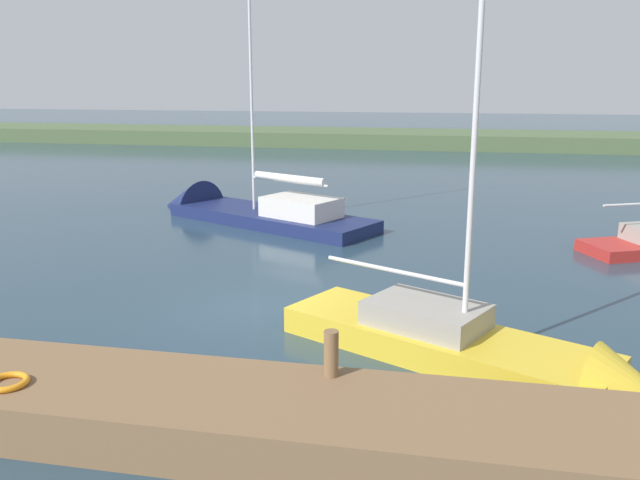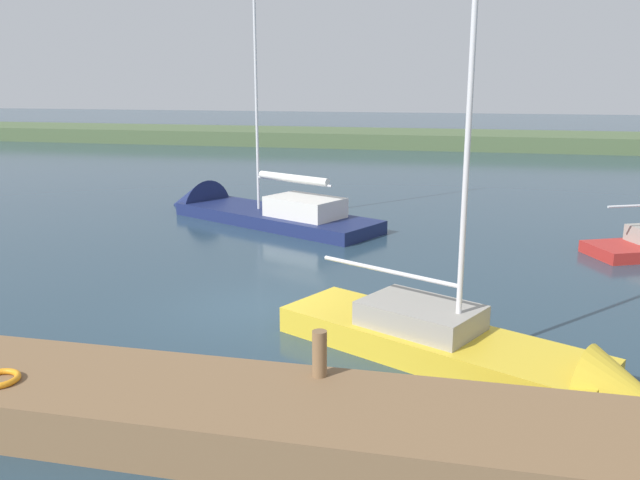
{
  "view_description": "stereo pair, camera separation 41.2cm",
  "coord_description": "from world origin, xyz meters",
  "px_view_note": "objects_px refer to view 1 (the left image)",
  "views": [
    {
      "loc": [
        -4.43,
        14.41,
        5.44
      ],
      "look_at": [
        -0.91,
        -3.08,
        1.08
      ],
      "focal_mm": 36.83,
      "sensor_mm": 36.0,
      "label": 1
    },
    {
      "loc": [
        -4.83,
        14.32,
        5.44
      ],
      "look_at": [
        -0.91,
        -3.08,
        1.08
      ],
      "focal_mm": 36.83,
      "sensor_mm": 36.0,
      "label": 2
    }
  ],
  "objects_px": {
    "mooring_post_far": "(331,354)",
    "sailboat_near_dock": "(494,364)",
    "life_ring_buoy": "(7,382)",
    "sailboat_mid_channel": "(237,215)"
  },
  "relations": [
    {
      "from": "sailboat_near_dock",
      "to": "sailboat_mid_channel",
      "type": "relative_size",
      "value": 0.71
    },
    {
      "from": "life_ring_buoy",
      "to": "sailboat_mid_channel",
      "type": "height_order",
      "value": "sailboat_mid_channel"
    },
    {
      "from": "mooring_post_far",
      "to": "sailboat_near_dock",
      "type": "xyz_separation_m",
      "value": [
        -2.72,
        -2.46,
        -1.03
      ]
    },
    {
      "from": "sailboat_near_dock",
      "to": "sailboat_mid_channel",
      "type": "xyz_separation_m",
      "value": [
        9.4,
        -12.77,
        -0.01
      ]
    },
    {
      "from": "life_ring_buoy",
      "to": "sailboat_mid_channel",
      "type": "xyz_separation_m",
      "value": [
        1.78,
        -16.56,
        -0.71
      ]
    },
    {
      "from": "life_ring_buoy",
      "to": "sailboat_mid_channel",
      "type": "relative_size",
      "value": 0.05
    },
    {
      "from": "mooring_post_far",
      "to": "sailboat_near_dock",
      "type": "relative_size",
      "value": 0.09
    },
    {
      "from": "life_ring_buoy",
      "to": "sailboat_near_dock",
      "type": "bearing_deg",
      "value": -153.53
    },
    {
      "from": "life_ring_buoy",
      "to": "sailboat_mid_channel",
      "type": "distance_m",
      "value": 16.67
    },
    {
      "from": "mooring_post_far",
      "to": "sailboat_mid_channel",
      "type": "bearing_deg",
      "value": -66.32
    }
  ]
}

